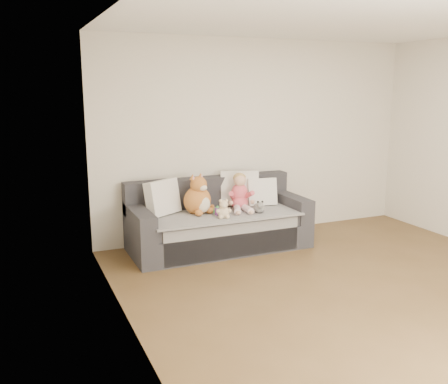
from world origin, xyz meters
The scene contains 10 objects.
room_shell centered at (0.00, 0.42, 1.30)m, with size 5.00×5.00×5.00m.
sofa centered at (-0.77, 2.06, 0.31)m, with size 2.20×0.94×0.85m.
cushion_left centered at (-1.44, 2.17, 0.68)m, with size 0.50×0.41×0.43m.
cushion_right_back centered at (-0.39, 2.25, 0.70)m, with size 0.53×0.37×0.46m.
cushion_right_front centered at (-0.13, 2.13, 0.65)m, with size 0.40×0.22×0.36m.
toddler centered at (-0.48, 2.03, 0.67)m, with size 0.32×0.48×0.46m.
plush_cat centered at (-1.03, 2.06, 0.66)m, with size 0.41×0.40×0.51m.
teddy_bear centered at (-0.84, 1.72, 0.56)m, with size 0.18×0.14×0.23m.
plush_cow centered at (-0.34, 1.77, 0.54)m, with size 0.13×0.20×0.17m.
sippy_cup centered at (-0.85, 1.88, 0.53)m, with size 0.11×0.07×0.12m.
Camera 1 is at (-3.07, -3.47, 1.99)m, focal length 40.00 mm.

